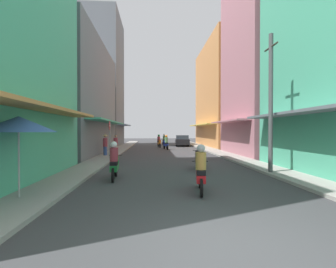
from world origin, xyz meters
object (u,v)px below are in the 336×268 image
object	(u,v)px
motorbike_green	(114,162)
pedestrian_far	(105,144)
street_sign_no_entry	(110,135)
motorbike_blue	(166,143)
motorbike_black	(198,160)
parked_car	(182,141)
motorbike_red	(201,171)
motorbike_white	(164,140)
vendor_umbrella	(19,124)
pedestrian_midway	(116,145)
motorbike_orange	(159,142)
utility_pole	(271,103)

from	to	relation	value
motorbike_green	pedestrian_far	world-z (taller)	pedestrian_far
street_sign_no_entry	motorbike_green	bearing A→B (deg)	-78.69
motorbike_blue	motorbike_black	size ratio (longest dim) A/B	0.99
motorbike_blue	parked_car	bearing A→B (deg)	67.75
motorbike_red	motorbike_blue	xyz separation A→B (m)	(-0.14, 18.59, 0.00)
motorbike_white	motorbike_blue	xyz separation A→B (m)	(-0.27, -9.12, 0.00)
motorbike_red	street_sign_no_entry	bearing A→B (deg)	117.04
motorbike_red	vendor_umbrella	size ratio (longest dim) A/B	0.74
pedestrian_midway	street_sign_no_entry	size ratio (longest dim) A/B	0.64
motorbike_orange	motorbike_green	bearing A→B (deg)	-96.79
motorbike_blue	motorbike_white	bearing A→B (deg)	88.29
vendor_umbrella	motorbike_green	bearing A→B (deg)	54.23
parked_car	motorbike_green	bearing A→B (deg)	-103.78
pedestrian_far	street_sign_no_entry	size ratio (longest dim) A/B	0.67
motorbike_black	parked_car	bearing A→B (deg)	85.58
motorbike_red	motorbike_orange	size ratio (longest dim) A/B	1.00
motorbike_white	motorbike_black	world-z (taller)	motorbike_white
motorbike_green	street_sign_no_entry	xyz separation A→B (m)	(-1.25, 6.24, 1.01)
utility_pole	motorbike_green	bearing A→B (deg)	-173.92
motorbike_red	street_sign_no_entry	distance (m)	9.69
motorbike_white	vendor_umbrella	world-z (taller)	vendor_umbrella
parked_car	street_sign_no_entry	size ratio (longest dim) A/B	1.59
motorbike_blue	utility_pole	bearing A→B (deg)	-75.57
motorbike_red	motorbike_orange	bearing A→B (deg)	92.04
motorbike_orange	motorbike_blue	distance (m)	3.53
motorbike_black	pedestrian_far	bearing A→B (deg)	131.90
motorbike_white	motorbike_green	distance (m)	25.58
motorbike_green	utility_pole	world-z (taller)	utility_pole
motorbike_white	parked_car	xyz separation A→B (m)	(2.20, -3.09, 0.04)
motorbike_green	parked_car	xyz separation A→B (m)	(5.46, 22.28, 0.04)
motorbike_black	parked_car	distance (m)	19.89
motorbike_red	pedestrian_far	world-z (taller)	pedestrian_far
motorbike_red	pedestrian_far	bearing A→B (deg)	114.45
motorbike_white	motorbike_black	xyz separation A→B (m)	(0.66, -22.92, -0.20)
pedestrian_midway	street_sign_no_entry	xyz separation A→B (m)	(0.22, -4.04, 0.87)
motorbike_red	street_sign_no_entry	world-z (taller)	street_sign_no_entry
motorbike_black	utility_pole	xyz separation A→B (m)	(3.05, -1.71, 2.80)
motorbike_white	vendor_umbrella	distance (m)	29.00
motorbike_white	motorbike_black	bearing A→B (deg)	-88.34
motorbike_orange	pedestrian_midway	size ratio (longest dim) A/B	1.06
motorbike_red	utility_pole	size ratio (longest dim) A/B	0.28
parked_car	vendor_umbrella	size ratio (longest dim) A/B	1.74
motorbike_red	utility_pole	distance (m)	5.58
motorbike_green	motorbike_orange	bearing A→B (deg)	83.21
motorbike_white	pedestrian_midway	world-z (taller)	pedestrian_midway
motorbike_red	pedestrian_midway	world-z (taller)	pedestrian_midway
motorbike_red	motorbike_blue	size ratio (longest dim) A/B	1.01
motorbike_orange	parked_car	distance (m)	4.04
utility_pole	pedestrian_far	bearing A→B (deg)	137.13
parked_car	pedestrian_far	bearing A→B (deg)	-120.03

